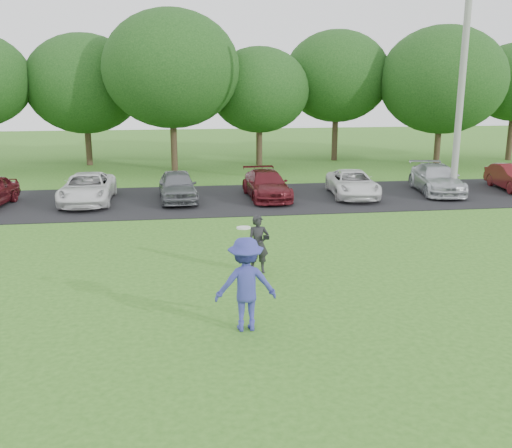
# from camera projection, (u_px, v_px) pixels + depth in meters

# --- Properties ---
(ground) EXTENTS (100.00, 100.00, 0.00)m
(ground) POSITION_uv_depth(u_px,v_px,m) (281.00, 328.00, 11.50)
(ground) COLOR #32681D
(ground) RESTS_ON ground
(parking_lot) EXTENTS (32.00, 6.50, 0.03)m
(parking_lot) POSITION_uv_depth(u_px,v_px,m) (224.00, 199.00, 23.98)
(parking_lot) COLOR black
(parking_lot) RESTS_ON ground
(utility_pole) EXTENTS (0.28, 0.28, 10.69)m
(utility_pole) POSITION_uv_depth(u_px,v_px,m) (463.00, 69.00, 23.29)
(utility_pole) COLOR gray
(utility_pole) RESTS_ON ground
(frisbee_player) EXTENTS (1.23, 0.72, 2.16)m
(frisbee_player) POSITION_uv_depth(u_px,v_px,m) (246.00, 284.00, 11.24)
(frisbee_player) COLOR #353997
(frisbee_player) RESTS_ON ground
(camera_bystander) EXTENTS (0.56, 0.42, 1.52)m
(camera_bystander) POSITION_uv_depth(u_px,v_px,m) (258.00, 244.00, 14.68)
(camera_bystander) COLOR black
(camera_bystander) RESTS_ON ground
(parked_cars) EXTENTS (27.92, 4.56, 1.25)m
(parked_cars) POSITION_uv_depth(u_px,v_px,m) (234.00, 185.00, 23.84)
(parked_cars) COLOR #AAADB1
(parked_cars) RESTS_ON parking_lot
(tree_row) EXTENTS (42.39, 9.85, 8.64)m
(tree_row) POSITION_uv_depth(u_px,v_px,m) (234.00, 80.00, 32.37)
(tree_row) COLOR #38281C
(tree_row) RESTS_ON ground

